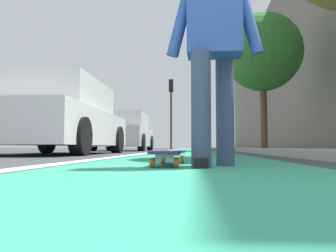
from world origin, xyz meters
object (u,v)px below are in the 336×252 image
skater_person (214,40)px  parked_car_mid (124,133)px  street_tree_mid (263,53)px  traffic_light (171,101)px  parked_car_near (60,119)px  skateboard (169,154)px

skater_person → parked_car_mid: bearing=15.4°
street_tree_mid → traffic_light: bearing=24.1°
traffic_light → street_tree_mid: street_tree_mid is taller
parked_car_mid → street_tree_mid: (-0.52, -5.33, 2.96)m
parked_car_near → traffic_light: (15.07, -1.22, 2.40)m
skateboard → parked_car_mid: parked_car_mid is taller
parked_car_mid → traffic_light: (8.61, -1.25, 2.41)m
traffic_light → street_tree_mid: 10.01m
skateboard → parked_car_mid: bearing=13.8°
parked_car_mid → traffic_light: traffic_light is taller
traffic_light → parked_car_near: bearing=175.4°
parked_car_mid → skater_person: bearing=-164.6°
parked_car_mid → street_tree_mid: size_ratio=0.83×
street_tree_mid → parked_car_mid: bearing=84.5°
parked_car_mid → traffic_light: 9.03m
parked_car_near → parked_car_mid: (6.46, 0.03, -0.01)m
traffic_light → skater_person: bearing=-175.0°
skateboard → traffic_light: traffic_light is taller
skateboard → parked_car_mid: 10.93m
skateboard → parked_car_near: parked_car_near is taller
skateboard → street_tree_mid: (10.08, -2.72, 3.57)m
skater_person → parked_car_near: bearing=34.3°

